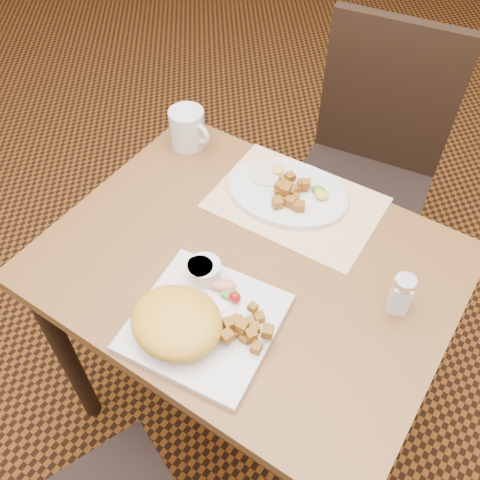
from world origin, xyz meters
name	(u,v)px	position (x,y,z in m)	size (l,w,h in m)	color
ground	(245,400)	(0.00, 0.00, 0.00)	(8.00, 8.00, 0.00)	black
table	(247,289)	(0.00, 0.00, 0.64)	(0.90, 0.70, 0.75)	brown
chair_far	(368,162)	(0.01, 0.70, 0.54)	(0.48, 0.49, 0.97)	black
placemat	(296,203)	(0.00, 0.22, 0.75)	(0.40, 0.28, 0.00)	white
plate_square	(205,322)	(0.02, -0.19, 0.76)	(0.28, 0.28, 0.02)	silver
plate_oval	(287,193)	(-0.03, 0.23, 0.76)	(0.30, 0.23, 0.02)	silver
hollandaise_mound	(176,322)	(-0.01, -0.24, 0.80)	(0.19, 0.17, 0.07)	gold
ramekin	(204,270)	(-0.05, -0.10, 0.79)	(0.07, 0.07, 0.04)	silver
garnish_sq	(227,290)	(0.02, -0.11, 0.78)	(0.09, 0.06, 0.03)	#387223
fried_egg	(270,173)	(-0.10, 0.26, 0.77)	(0.10, 0.10, 0.02)	white
garnish_ov	(321,193)	(0.04, 0.26, 0.78)	(0.05, 0.05, 0.02)	#387223
salt_shaker	(401,294)	(0.33, 0.07, 0.80)	(0.05, 0.05, 0.10)	white
coffee_mug	(188,128)	(-0.36, 0.25, 0.80)	(0.12, 0.09, 0.11)	silver
home_fries_sq	(242,330)	(0.10, -0.17, 0.78)	(0.11, 0.11, 0.04)	#A2651A
home_fries_ov	(290,192)	(-0.02, 0.21, 0.78)	(0.11, 0.12, 0.04)	#A2651A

